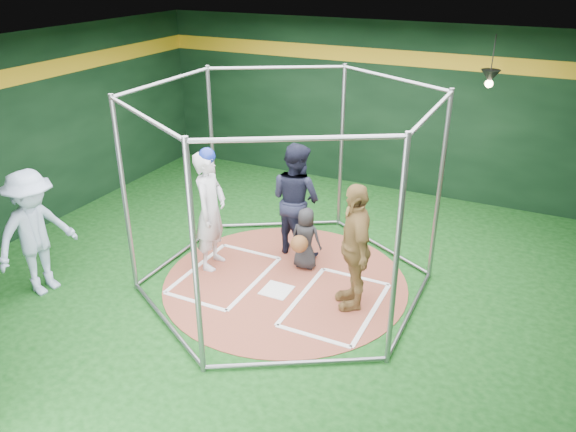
% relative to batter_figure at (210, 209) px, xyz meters
% --- Properties ---
extents(room_shell, '(10.10, 9.10, 3.53)m').
position_rel_batter_figure_xyz_m(room_shell, '(1.30, 0.05, 0.74)').
color(room_shell, '#0C380E').
rests_on(room_shell, ground).
extents(clay_disc, '(3.80, 3.80, 0.01)m').
position_rel_batter_figure_xyz_m(clay_disc, '(1.30, 0.04, -1.00)').
color(clay_disc, '#954936').
rests_on(clay_disc, ground).
extents(home_plate, '(0.43, 0.43, 0.01)m').
position_rel_batter_figure_xyz_m(home_plate, '(1.30, -0.26, -0.99)').
color(home_plate, white).
rests_on(home_plate, clay_disc).
extents(batter_box_left, '(1.17, 1.77, 0.01)m').
position_rel_batter_figure_xyz_m(batter_box_left, '(0.35, -0.21, -0.99)').
color(batter_box_left, white).
rests_on(batter_box_left, clay_disc).
extents(batter_box_right, '(1.17, 1.77, 0.01)m').
position_rel_batter_figure_xyz_m(batter_box_right, '(2.25, -0.21, -0.99)').
color(batter_box_right, white).
rests_on(batter_box_right, clay_disc).
extents(batting_cage, '(4.05, 4.67, 3.00)m').
position_rel_batter_figure_xyz_m(batting_cage, '(1.30, 0.04, 0.49)').
color(batting_cage, gray).
rests_on(batting_cage, ground).
extents(pendant_lamp_near, '(0.34, 0.34, 0.90)m').
position_rel_batter_figure_xyz_m(pendant_lamp_near, '(3.50, 3.64, 1.73)').
color(pendant_lamp_near, black).
rests_on(pendant_lamp_near, room_shell).
extents(batter_figure, '(0.57, 0.77, 2.02)m').
position_rel_batter_figure_xyz_m(batter_figure, '(0.00, 0.00, 0.00)').
color(batter_figure, silver).
rests_on(batter_figure, clay_disc).
extents(visitor_leopard, '(0.97, 1.18, 1.89)m').
position_rel_batter_figure_xyz_m(visitor_leopard, '(2.44, -0.08, -0.05)').
color(visitor_leopard, tan).
rests_on(visitor_leopard, clay_disc).
extents(catcher_figure, '(0.52, 0.57, 1.04)m').
position_rel_batter_figure_xyz_m(catcher_figure, '(1.40, 0.57, -0.48)').
color(catcher_figure, black).
rests_on(catcher_figure, clay_disc).
extents(umpire, '(1.12, 0.99, 1.93)m').
position_rel_batter_figure_xyz_m(umpire, '(1.01, 1.03, -0.03)').
color(umpire, black).
rests_on(umpire, clay_disc).
extents(bystander_blue, '(0.90, 1.35, 1.94)m').
position_rel_batter_figure_xyz_m(bystander_blue, '(-1.90, -1.75, -0.04)').
color(bystander_blue, '#9DB2D0').
rests_on(bystander_blue, ground).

